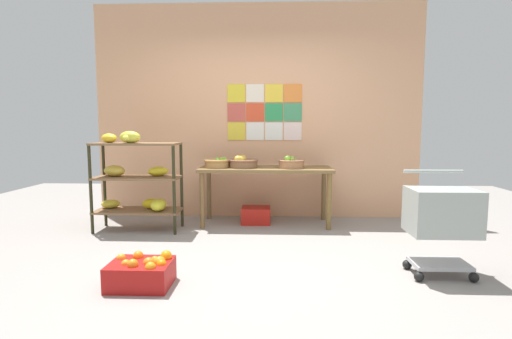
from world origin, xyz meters
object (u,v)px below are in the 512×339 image
at_px(display_table, 266,174).
at_px(fruit_basket_centre, 217,163).
at_px(banana_shelf_unit, 137,177).
at_px(fruit_basket_right, 243,162).
at_px(fruit_basket_back_right, 291,163).
at_px(orange_crate_foreground, 142,272).
at_px(produce_crate_under_table, 256,215).
at_px(shopping_cart, 442,215).

relative_size(display_table, fruit_basket_centre, 4.88).
bearing_deg(banana_shelf_unit, fruit_basket_right, 15.17).
height_order(fruit_basket_back_right, orange_crate_foreground, fruit_basket_back_right).
xyz_separation_m(display_table, orange_crate_foreground, (-0.93, -2.00, -0.53)).
bearing_deg(fruit_basket_right, banana_shelf_unit, -164.83).
bearing_deg(fruit_basket_back_right, display_table, 170.64).
distance_m(banana_shelf_unit, fruit_basket_back_right, 1.87).
distance_m(fruit_basket_back_right, produce_crate_under_table, 0.82).
bearing_deg(fruit_basket_centre, produce_crate_under_table, 7.30).
relative_size(display_table, produce_crate_under_table, 4.51).
distance_m(produce_crate_under_table, orange_crate_foreground, 2.18).
bearing_deg(display_table, banana_shelf_unit, -166.81).
relative_size(banana_shelf_unit, fruit_basket_back_right, 3.58).
bearing_deg(fruit_basket_right, orange_crate_foreground, -107.92).
distance_m(display_table, fruit_basket_right, 0.33).
height_order(fruit_basket_back_right, fruit_basket_right, same).
distance_m(orange_crate_foreground, shopping_cart, 2.46).
height_order(fruit_basket_centre, produce_crate_under_table, fruit_basket_centre).
distance_m(display_table, shopping_cart, 2.24).
height_order(fruit_basket_centre, orange_crate_foreground, fruit_basket_centre).
distance_m(produce_crate_under_table, shopping_cart, 2.37).
height_order(fruit_basket_right, produce_crate_under_table, fruit_basket_right).
bearing_deg(produce_crate_under_table, fruit_basket_centre, -172.70).
height_order(display_table, fruit_basket_back_right, fruit_basket_back_right).
bearing_deg(fruit_basket_back_right, fruit_basket_right, 177.10).
distance_m(banana_shelf_unit, shopping_cart, 3.28).
relative_size(produce_crate_under_table, orange_crate_foreground, 0.78).
xyz_separation_m(banana_shelf_unit, produce_crate_under_table, (1.40, 0.38, -0.54)).
relative_size(banana_shelf_unit, display_table, 0.72).
bearing_deg(orange_crate_foreground, fruit_basket_centre, 80.83).
bearing_deg(fruit_basket_right, fruit_basket_centre, -177.49).
bearing_deg(orange_crate_foreground, shopping_cart, 7.57).
bearing_deg(orange_crate_foreground, fruit_basket_back_right, 57.43).
bearing_deg(fruit_basket_right, shopping_cart, -43.13).
relative_size(fruit_basket_right, orange_crate_foreground, 0.80).
relative_size(fruit_basket_back_right, produce_crate_under_table, 0.90).
relative_size(fruit_basket_right, produce_crate_under_table, 1.03).
relative_size(fruit_basket_back_right, shopping_cart, 0.38).
distance_m(display_table, produce_crate_under_table, 0.55).
distance_m(banana_shelf_unit, fruit_basket_right, 1.29).
relative_size(fruit_basket_right, fruit_basket_centre, 1.12).
xyz_separation_m(banana_shelf_unit, fruit_basket_back_right, (1.84, 0.31, 0.15)).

